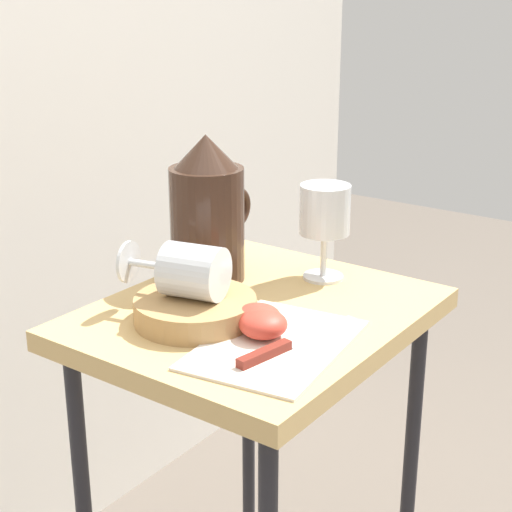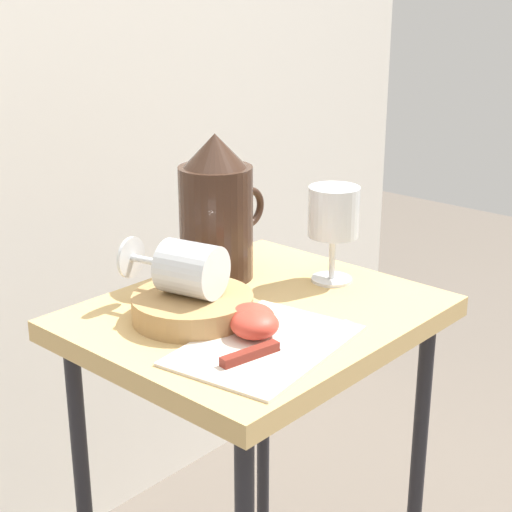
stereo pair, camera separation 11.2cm
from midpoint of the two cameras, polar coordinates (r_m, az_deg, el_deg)
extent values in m
cube|color=tan|center=(1.16, -2.78, -4.49)|extent=(0.49, 0.41, 0.03)
cylinder|color=black|center=(1.41, 8.47, -16.53)|extent=(0.02, 0.02, 0.67)
cylinder|color=black|center=(1.56, -2.65, -12.47)|extent=(0.02, 0.02, 0.67)
cube|color=silver|center=(1.04, -1.74, -6.38)|extent=(0.27, 0.20, 0.00)
cylinder|color=#AD8451|center=(1.11, -7.24, -3.87)|extent=(0.17, 0.17, 0.03)
cylinder|color=#382319|center=(1.24, -6.08, 2.22)|extent=(0.12, 0.12, 0.18)
cylinder|color=#B23819|center=(1.25, -6.02, 0.66)|extent=(0.11, 0.11, 0.10)
cone|color=#382319|center=(1.22, -6.27, 7.40)|extent=(0.10, 0.10, 0.05)
torus|color=#382319|center=(1.30, -3.87, 3.40)|extent=(0.07, 0.01, 0.07)
cylinder|color=silver|center=(1.27, 2.27, -1.52)|extent=(0.06, 0.06, 0.00)
cylinder|color=silver|center=(1.25, 2.29, 0.07)|extent=(0.01, 0.01, 0.07)
cylinder|color=silver|center=(1.23, 2.34, 3.30)|extent=(0.08, 0.08, 0.08)
cylinder|color=#B23819|center=(1.24, 2.33, 2.54)|extent=(0.07, 0.07, 0.04)
cylinder|color=silver|center=(1.09, -7.39, -1.15)|extent=(0.09, 0.10, 0.08)
cylinder|color=silver|center=(1.13, -10.51, -0.66)|extent=(0.02, 0.06, 0.01)
cylinder|color=silver|center=(1.15, -11.86, -0.45)|extent=(0.06, 0.02, 0.06)
ellipsoid|color=#CC3D2D|center=(1.05, -2.56, -4.94)|extent=(0.06, 0.06, 0.04)
ellipsoid|color=#CC3D2D|center=(1.07, -2.91, -4.47)|extent=(0.06, 0.06, 0.04)
cube|color=silver|center=(1.07, 1.69, -5.49)|extent=(0.13, 0.04, 0.00)
cube|color=maroon|center=(1.00, -2.65, -7.06)|extent=(0.09, 0.03, 0.01)
camera|label=1|loc=(0.06, -92.86, -1.00)|focal=56.17mm
camera|label=2|loc=(0.06, 87.14, 1.00)|focal=56.17mm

